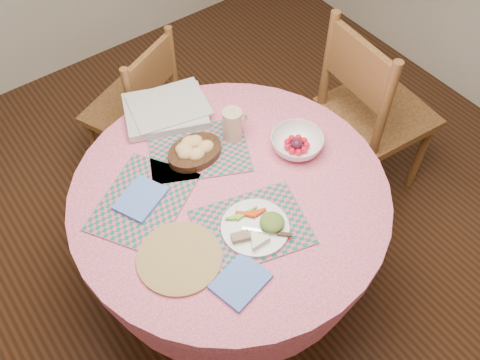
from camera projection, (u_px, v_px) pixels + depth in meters
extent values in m
plane|color=#331C0F|center=(232.00, 283.00, 2.64)|extent=(4.00, 4.00, 0.00)
cylinder|color=#FF7780|center=(230.00, 194.00, 2.06)|extent=(1.24, 1.24, 0.04)
cone|color=#FF7780|center=(230.00, 219.00, 2.20)|extent=(1.24, 1.24, 0.30)
cylinder|color=black|center=(231.00, 260.00, 2.46)|extent=(0.14, 0.14, 0.44)
cylinder|color=black|center=(232.00, 280.00, 2.61)|extent=(0.56, 0.56, 0.06)
cube|color=brown|center=(378.00, 113.00, 2.68)|extent=(0.50, 0.52, 0.04)
cylinder|color=brown|center=(420.00, 155.00, 2.83)|extent=(0.05, 0.05, 0.49)
cylinder|color=brown|center=(371.00, 111.00, 3.04)|extent=(0.05, 0.05, 0.49)
cylinder|color=brown|center=(366.00, 184.00, 2.71)|extent=(0.05, 0.05, 0.49)
cylinder|color=brown|center=(319.00, 136.00, 2.92)|extent=(0.05, 0.05, 0.49)
cylinder|color=brown|center=(384.00, 112.00, 2.29)|extent=(0.05, 0.05, 0.55)
cylinder|color=brown|center=(328.00, 62.00, 2.50)|extent=(0.05, 0.05, 0.55)
cube|color=brown|center=(359.00, 67.00, 2.31)|extent=(0.07, 0.39, 0.26)
cube|color=brown|center=(131.00, 110.00, 2.79)|extent=(0.54, 0.53, 0.04)
cylinder|color=brown|center=(132.00, 109.00, 3.10)|extent=(0.05, 0.05, 0.42)
cylinder|color=brown|center=(95.00, 146.00, 2.92)|extent=(0.05, 0.05, 0.42)
cylinder|color=brown|center=(178.00, 128.00, 3.00)|extent=(0.05, 0.05, 0.42)
cylinder|color=brown|center=(143.00, 169.00, 2.82)|extent=(0.05, 0.05, 0.42)
cylinder|color=brown|center=(173.00, 67.00, 2.65)|extent=(0.05, 0.05, 0.47)
cylinder|color=brown|center=(132.00, 109.00, 2.46)|extent=(0.05, 0.05, 0.47)
cube|color=brown|center=(151.00, 72.00, 2.48)|extent=(0.32, 0.16, 0.22)
cube|color=#116350|center=(252.00, 227.00, 1.94)|extent=(0.47, 0.40, 0.01)
cube|color=#116350|center=(143.00, 201.00, 2.01)|extent=(0.50, 0.47, 0.01)
cube|color=#116350|center=(199.00, 150.00, 2.17)|extent=(0.49, 0.45, 0.01)
cylinder|color=#92663F|center=(179.00, 258.00, 1.86)|extent=(0.30, 0.30, 0.01)
cube|color=#5174D1|center=(241.00, 281.00, 1.80)|extent=(0.21, 0.18, 0.01)
cube|color=#5174D1|center=(141.00, 199.00, 2.01)|extent=(0.22, 0.20, 0.01)
cylinder|color=white|center=(255.00, 228.00, 1.93)|extent=(0.25, 0.25, 0.01)
ellipsoid|color=#315B1F|center=(270.00, 217.00, 1.93)|extent=(0.12, 0.12, 0.04)
cylinder|color=beige|center=(264.00, 238.00, 1.88)|extent=(0.09, 0.09, 0.02)
cube|color=#82634B|center=(247.00, 241.00, 1.87)|extent=(0.07, 0.06, 0.02)
cube|color=silver|center=(265.00, 229.00, 1.91)|extent=(0.11, 0.12, 0.00)
cylinder|color=black|center=(195.00, 152.00, 2.14)|extent=(0.23, 0.23, 0.03)
ellipsoid|color=tan|center=(186.00, 151.00, 2.10)|extent=(0.07, 0.06, 0.05)
ellipsoid|color=tan|center=(194.00, 140.00, 2.13)|extent=(0.07, 0.06, 0.05)
ellipsoid|color=tan|center=(205.00, 145.00, 2.12)|extent=(0.07, 0.06, 0.05)
ellipsoid|color=tan|center=(196.00, 152.00, 2.09)|extent=(0.07, 0.06, 0.05)
ellipsoid|color=tan|center=(189.00, 140.00, 2.13)|extent=(0.07, 0.06, 0.05)
ellipsoid|color=tan|center=(183.00, 147.00, 2.11)|extent=(0.07, 0.06, 0.05)
cylinder|color=#C9AB8A|center=(232.00, 125.00, 2.16)|extent=(0.08, 0.08, 0.14)
torus|color=#C9AB8A|center=(241.00, 120.00, 2.18)|extent=(0.07, 0.01, 0.07)
imported|color=white|center=(297.00, 143.00, 2.16)|extent=(0.23, 0.23, 0.07)
sphere|color=red|center=(304.00, 140.00, 2.18)|extent=(0.03, 0.03, 0.03)
sphere|color=red|center=(298.00, 138.00, 2.19)|extent=(0.03, 0.03, 0.03)
sphere|color=red|center=(292.00, 138.00, 2.19)|extent=(0.03, 0.03, 0.03)
sphere|color=red|center=(287.00, 142.00, 2.18)|extent=(0.03, 0.03, 0.03)
sphere|color=red|center=(287.00, 147.00, 2.16)|extent=(0.03, 0.03, 0.03)
sphere|color=red|center=(292.00, 151.00, 2.14)|extent=(0.03, 0.03, 0.03)
sphere|color=red|center=(299.00, 152.00, 2.14)|extent=(0.03, 0.03, 0.03)
sphere|color=red|center=(304.00, 150.00, 2.15)|extent=(0.03, 0.03, 0.03)
sphere|color=red|center=(307.00, 145.00, 2.16)|extent=(0.03, 0.03, 0.03)
sphere|color=#3F1225|center=(297.00, 144.00, 2.16)|extent=(0.05, 0.05, 0.05)
cube|color=silver|center=(165.00, 111.00, 2.29)|extent=(0.42, 0.38, 0.03)
cube|color=silver|center=(169.00, 105.00, 2.28)|extent=(0.37, 0.32, 0.01)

